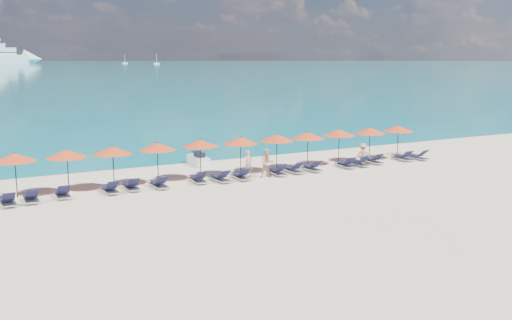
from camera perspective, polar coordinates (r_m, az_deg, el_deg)
name	(u,v)px	position (r m, az deg, el deg)	size (l,w,h in m)	color
ground	(283,192)	(29.32, 2.75, -3.23)	(1400.00, 1400.00, 0.00)	beige
sailboat_near	(125,63)	(617.62, -12.98, 9.46)	(5.12, 1.71, 9.38)	white
sailboat_far	(157,63)	(566.07, -9.90, 9.52)	(5.34, 1.78, 9.78)	white
jetski	(199,160)	(36.84, -5.77, 0.04)	(0.95, 2.30, 0.81)	white
beachgoer_a	(248,164)	(32.73, -0.77, -0.39)	(0.57, 0.38, 1.57)	tan
beachgoer_b	(267,163)	(32.71, 1.13, -0.31)	(0.81, 0.47, 1.67)	tan
beachgoer_c	(363,155)	(36.75, 10.65, 0.52)	(0.95, 0.44, 1.47)	tan
umbrella_0	(14,157)	(30.13, -23.01, 0.24)	(2.10, 2.10, 2.28)	black
umbrella_1	(67,154)	(30.38, -18.39, 0.61)	(2.10, 2.10, 2.28)	black
umbrella_2	(113,150)	(30.79, -14.14, 0.95)	(2.10, 2.10, 2.28)	black
umbrella_3	(157,146)	(31.61, -9.85, 1.34)	(2.10, 2.10, 2.28)	black
umbrella_4	(200,143)	(32.50, -5.61, 1.69)	(2.10, 2.10, 2.28)	black
umbrella_5	(241,141)	(33.35, -1.54, 1.95)	(2.10, 2.10, 2.28)	black
umbrella_6	(277,138)	(34.53, 2.09, 2.24)	(2.10, 2.10, 2.28)	black
umbrella_7	(308,135)	(35.67, 5.21, 2.46)	(2.10, 2.10, 2.28)	black
umbrella_8	(339,133)	(37.29, 8.33, 2.73)	(2.10, 2.10, 2.28)	black
umbrella_9	(370,131)	(38.59, 11.34, 2.89)	(2.10, 2.10, 2.28)	black
umbrella_10	(398,129)	(40.20, 14.05, 3.07)	(2.10, 2.10, 2.28)	black
lounger_0	(8,200)	(29.09, -23.59, -3.73)	(0.71, 1.73, 0.66)	silver
lounger_1	(31,197)	(29.31, -21.58, -3.48)	(0.65, 1.71, 0.66)	silver
lounger_2	(62,193)	(29.71, -18.82, -3.13)	(0.66, 1.71, 0.66)	silver
lounger_3	(110,189)	(29.99, -14.41, -2.78)	(0.67, 1.72, 0.66)	silver
lounger_4	(131,186)	(30.40, -12.38, -2.52)	(0.67, 1.72, 0.66)	silver
lounger_5	(159,184)	(30.61, -9.71, -2.34)	(0.67, 1.72, 0.66)	silver
lounger_6	(198,179)	(31.56, -5.81, -1.86)	(0.76, 1.75, 0.66)	silver
lounger_7	(220,178)	(31.74, -3.63, -1.76)	(0.76, 1.75, 0.66)	silver
lounger_8	(241,175)	(32.24, -1.53, -1.55)	(0.68, 1.72, 0.66)	silver
lounger_9	(277,171)	(33.44, 2.09, -1.13)	(0.73, 1.74, 0.66)	silver
lounger_10	(293,169)	(34.11, 3.70, -0.91)	(0.68, 1.72, 0.66)	silver
lounger_11	(311,167)	(34.74, 5.57, -0.74)	(0.62, 1.70, 0.66)	silver
lounger_12	(345,164)	(36.13, 8.90, -0.39)	(0.79, 1.75, 0.66)	silver
lounger_13	(359,163)	(36.75, 10.24, -0.25)	(0.70, 1.73, 0.66)	silver
lounger_14	(373,160)	(37.81, 11.63, 0.00)	(0.71, 1.73, 0.66)	silver
lounger_15	(402,157)	(39.36, 14.44, 0.28)	(0.76, 1.75, 0.66)	silver
lounger_16	(417,156)	(39.96, 15.80, 0.36)	(0.79, 1.76, 0.66)	silver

